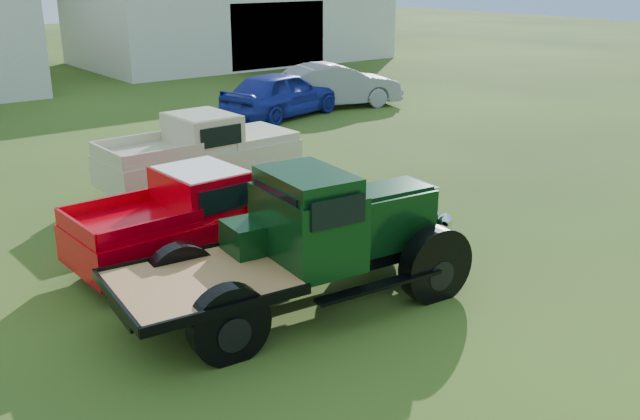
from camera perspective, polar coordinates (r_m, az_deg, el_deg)
ground at (r=11.61m, az=2.85°, el=-6.64°), size 120.00×120.00×0.00m
shed_right at (r=40.74m, az=-7.03°, el=15.43°), size 16.80×9.20×5.20m
vintage_flatbed at (r=10.72m, az=-1.48°, el=-2.57°), size 5.61×2.67×2.15m
red_pickup at (r=12.73m, az=-9.71°, el=-0.41°), size 4.72×1.98×1.70m
white_pickup at (r=16.81m, az=-9.57°, el=4.49°), size 4.87×2.02×1.77m
misc_car_blue at (r=25.06m, az=-3.12°, el=9.28°), size 5.06×2.99×1.62m
misc_car_grey at (r=26.86m, az=1.23°, el=9.93°), size 5.13×2.97×1.60m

